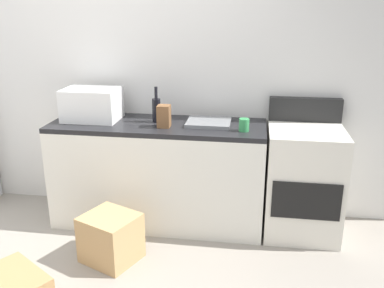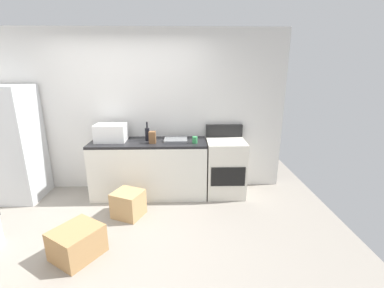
{
  "view_description": "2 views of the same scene",
  "coord_description": "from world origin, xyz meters",
  "views": [
    {
      "loc": [
        1.09,
        -2.11,
        1.85
      ],
      "look_at": [
        0.69,
        0.53,
        0.96
      ],
      "focal_mm": 39.49,
      "sensor_mm": 36.0,
      "label": 1
    },
    {
      "loc": [
        0.88,
        -2.76,
        2.02
      ],
      "look_at": [
        0.97,
        0.78,
        0.97
      ],
      "focal_mm": 24.6,
      "sensor_mm": 36.0,
      "label": 2
    }
  ],
  "objects": [
    {
      "name": "ground_plane",
      "position": [
        0.0,
        0.0,
        0.0
      ],
      "size": [
        6.0,
        6.0,
        0.0
      ],
      "primitive_type": "plane",
      "color": "gray"
    },
    {
      "name": "coffee_mug",
      "position": [
        1.02,
        1.08,
        0.95
      ],
      "size": [
        0.08,
        0.08,
        0.1
      ],
      "primitive_type": "cylinder",
      "color": "#338C4C",
      "rests_on": "kitchen_counter"
    },
    {
      "name": "wall_back",
      "position": [
        0.0,
        1.55,
        1.3
      ],
      "size": [
        5.0,
        0.1,
        2.6
      ],
      "primitive_type": "cube",
      "color": "silver",
      "rests_on": "ground_plane"
    },
    {
      "name": "microwave",
      "position": [
        -0.28,
        1.23,
        1.04
      ],
      "size": [
        0.46,
        0.34,
        0.27
      ],
      "primitive_type": "cube",
      "color": "white",
      "rests_on": "kitchen_counter"
    },
    {
      "name": "cardboard_box_small",
      "position": [
        0.08,
        0.54,
        0.18
      ],
      "size": [
        0.49,
        0.47,
        0.36
      ],
      "primitive_type": "cube",
      "rotation": [
        0.0,
        0.0,
        -0.42
      ],
      "color": "tan",
      "rests_on": "ground_plane"
    },
    {
      "name": "stove_oven",
      "position": [
        1.52,
        1.21,
        0.47
      ],
      "size": [
        0.6,
        0.61,
        1.1
      ],
      "color": "silver",
      "rests_on": "ground_plane"
    },
    {
      "name": "cardboard_box_medium",
      "position": [
        -0.32,
        -0.27,
        0.17
      ],
      "size": [
        0.62,
        0.64,
        0.33
      ],
      "primitive_type": "cube",
      "rotation": [
        0.0,
        0.0,
        -0.58
      ],
      "color": "#A37A4C",
      "rests_on": "ground_plane"
    },
    {
      "name": "wine_bottle",
      "position": [
        0.28,
        1.24,
        1.01
      ],
      "size": [
        0.07,
        0.07,
        0.3
      ],
      "color": "black",
      "rests_on": "kitchen_counter"
    },
    {
      "name": "knife_block",
      "position": [
        0.38,
        1.1,
        0.99
      ],
      "size": [
        0.1,
        0.1,
        0.18
      ],
      "primitive_type": "cube",
      "color": "brown",
      "rests_on": "kitchen_counter"
    },
    {
      "name": "refrigerator",
      "position": [
        -1.75,
        1.15,
        0.88
      ],
      "size": [
        0.68,
        0.66,
        1.76
      ],
      "primitive_type": "cube",
      "color": "silver",
      "rests_on": "ground_plane"
    },
    {
      "name": "kitchen_counter",
      "position": [
        0.3,
        1.2,
        0.45
      ],
      "size": [
        1.8,
        0.6,
        0.9
      ],
      "color": "silver",
      "rests_on": "ground_plane"
    },
    {
      "name": "sink_basin",
      "position": [
        0.73,
        1.24,
        0.92
      ],
      "size": [
        0.36,
        0.32,
        0.03
      ],
      "primitive_type": "cube",
      "color": "slate",
      "rests_on": "kitchen_counter"
    }
  ]
}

